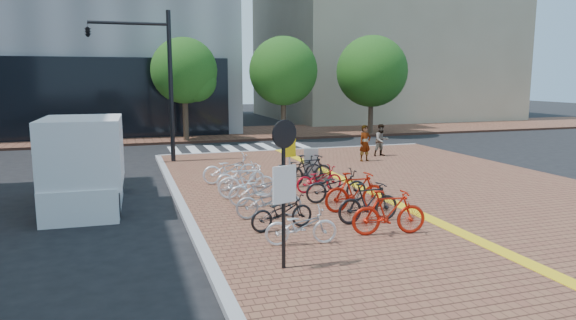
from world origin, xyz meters
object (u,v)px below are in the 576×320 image
object	(u,v)px
bike_1	(282,212)
bike_12	(309,170)
bike_10	(336,186)
pedestrian_a	(365,143)
bike_5	(241,176)
bike_13	(298,168)
bike_6	(230,169)
pedestrian_b	(381,140)
bike_8	(369,202)
utility_box	(311,164)
bike_7	(389,212)
yellow_sign	(290,150)
bike_2	(269,201)
bike_11	(319,179)
bike_9	(355,192)
bike_3	(260,189)
box_truck	(85,164)
traffic_light_pole	(133,58)
bike_0	(301,226)
notice_sign	(284,176)
bike_4	(247,181)

from	to	relation	value
bike_1	bike_12	distance (m)	5.15
bike_10	pedestrian_a	size ratio (longest dim) A/B	1.17
bike_5	bike_13	size ratio (longest dim) A/B	0.96
bike_6	pedestrian_b	xyz separation A→B (m)	(8.04, 4.04, 0.24)
bike_8	utility_box	bearing A→B (deg)	-10.05
bike_7	yellow_sign	bearing A→B (deg)	14.41
utility_box	bike_2	bearing A→B (deg)	-122.01
bike_11	bike_12	distance (m)	0.96
bike_1	pedestrian_a	xyz separation A→B (m)	(6.55, 8.73, 0.36)
bike_11	utility_box	size ratio (longest dim) A/B	1.43
bike_9	bike_11	bearing A→B (deg)	0.28
bike_3	pedestrian_b	size ratio (longest dim) A/B	1.21
bike_1	bike_9	size ratio (longest dim) A/B	0.90
yellow_sign	box_truck	xyz separation A→B (m)	(-6.40, -0.11, -0.13)
bike_2	traffic_light_pole	xyz separation A→B (m)	(-2.98, 10.30, 4.00)
bike_2	yellow_sign	size ratio (longest dim) A/B	0.98
bike_6	bike_10	xyz separation A→B (m)	(2.42, -3.69, -0.02)
bike_0	bike_13	xyz separation A→B (m)	(2.29, 6.84, 0.04)
bike_9	bike_5	bearing A→B (deg)	31.98
bike_1	utility_box	distance (m)	6.41
bike_10	utility_box	xyz separation A→B (m)	(0.54, 3.59, 0.07)
bike_0	bike_12	xyz separation A→B (m)	(2.32, 5.80, 0.12)
bike_9	pedestrian_a	distance (m)	8.73
bike_5	bike_11	world-z (taller)	bike_5
yellow_sign	bike_1	bearing A→B (deg)	-110.36
bike_13	yellow_sign	world-z (taller)	yellow_sign
bike_1	notice_sign	world-z (taller)	notice_sign
bike_9	bike_13	xyz separation A→B (m)	(-0.10, 4.57, -0.09)
bike_6	bike_2	bearing A→B (deg)	178.27
pedestrian_b	notice_sign	world-z (taller)	notice_sign
notice_sign	box_truck	bearing A→B (deg)	119.48
bike_5	bike_9	distance (m)	4.40
bike_11	utility_box	xyz separation A→B (m)	(0.50, 2.10, 0.14)
bike_9	notice_sign	distance (m)	4.92
pedestrian_a	yellow_sign	xyz separation A→B (m)	(-4.83, -4.12, 0.46)
bike_12	yellow_sign	size ratio (longest dim) A/B	1.00
bike_2	bike_10	xyz separation A→B (m)	(2.36, 1.05, 0.02)
pedestrian_b	box_truck	xyz separation A→B (m)	(-12.65, -5.36, 0.37)
bike_3	bike_10	size ratio (longest dim) A/B	0.98
bike_3	traffic_light_pole	bearing A→B (deg)	21.91
bike_4	bike_5	distance (m)	1.32
bike_5	bike_4	bearing A→B (deg)	167.08
bike_10	notice_sign	bearing A→B (deg)	151.19
box_truck	bike_6	bearing A→B (deg)	15.96
bike_11	bike_13	bearing A→B (deg)	-4.13
yellow_sign	notice_sign	xyz separation A→B (m)	(-2.44, -7.11, 0.57)
bike_3	utility_box	world-z (taller)	utility_box
bike_2	bike_6	world-z (taller)	bike_6
bike_4	pedestrian_b	size ratio (longest dim) A/B	1.18
bike_11	bike_13	xyz separation A→B (m)	(-0.04, 1.99, 0.04)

